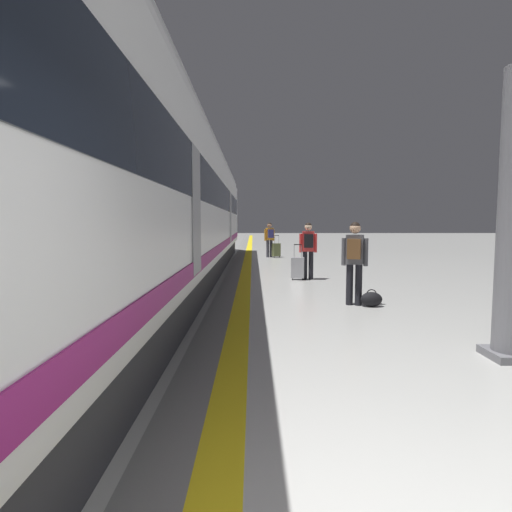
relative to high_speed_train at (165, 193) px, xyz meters
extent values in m
cube|color=yellow|center=(2.12, -0.06, -2.50)|extent=(0.36, 80.00, 0.01)
cube|color=slate|center=(1.79, -0.06, -2.50)|extent=(0.63, 80.00, 0.01)
cube|color=#38383D|center=(0.00, -0.50, -2.15)|extent=(2.67, 26.02, 0.70)
cube|color=white|center=(0.00, -0.50, -0.35)|extent=(2.90, 27.10, 2.90)
cylinder|color=white|center=(0.00, -0.50, 1.05)|extent=(2.84, 26.56, 2.84)
cube|color=black|center=(0.00, -0.50, 0.00)|extent=(2.93, 25.48, 0.80)
cube|color=#8C1966|center=(0.00, -0.50, -1.50)|extent=(2.94, 26.56, 0.24)
cone|color=white|center=(0.00, 14.35, -0.60)|extent=(2.75, 2.60, 2.75)
cube|color=gray|center=(1.46, -4.56, -0.60)|extent=(0.02, 0.90, 2.00)
cube|color=gray|center=(1.46, 5.60, -0.60)|extent=(0.02, 0.90, 2.00)
cylinder|color=black|center=(4.38, -2.71, -2.08)|extent=(0.14, 0.14, 0.85)
cylinder|color=black|center=(4.55, -2.77, -2.08)|extent=(0.14, 0.14, 0.85)
cube|color=#4C4C51|center=(4.46, -2.74, -1.34)|extent=(0.39, 0.31, 0.61)
cylinder|color=#4C4C51|center=(4.26, -2.66, -1.39)|extent=(0.09, 0.09, 0.57)
cylinder|color=#4C4C51|center=(4.68, -2.81, -1.39)|extent=(0.09, 0.09, 0.57)
sphere|color=tan|center=(4.46, -2.74, -0.91)|extent=(0.22, 0.22, 0.22)
sphere|color=black|center=(4.46, -2.74, -0.88)|extent=(0.21, 0.21, 0.21)
cube|color=brown|center=(4.41, -2.88, -1.32)|extent=(0.30, 0.22, 0.41)
ellipsoid|color=black|center=(4.78, -2.91, -2.35)|extent=(0.44, 0.26, 0.30)
torus|color=black|center=(4.78, -2.91, -2.25)|extent=(0.22, 0.02, 0.22)
cylinder|color=black|center=(3.92, 1.10, -2.08)|extent=(0.14, 0.14, 0.84)
cylinder|color=black|center=(4.10, 1.09, -2.08)|extent=(0.14, 0.14, 0.84)
cube|color=red|center=(4.01, 1.10, -1.36)|extent=(0.35, 0.22, 0.60)
cylinder|color=red|center=(3.79, 1.12, -1.41)|extent=(0.09, 0.09, 0.56)
cylinder|color=red|center=(4.23, 1.10, -1.41)|extent=(0.09, 0.09, 0.56)
sphere|color=beige|center=(4.01, 1.10, -0.93)|extent=(0.22, 0.22, 0.22)
sphere|color=black|center=(4.01, 1.10, -0.90)|extent=(0.20, 0.20, 0.20)
cube|color=black|center=(4.01, 0.95, -1.34)|extent=(0.27, 0.15, 0.40)
cube|color=#9E9EA3|center=(3.69, 0.98, -2.14)|extent=(0.41, 0.28, 0.61)
cube|color=#9E9EA3|center=(3.71, 1.09, -2.21)|extent=(0.31, 0.07, 0.34)
cylinder|color=black|center=(3.54, 0.94, -2.47)|extent=(0.03, 0.06, 0.06)
cylinder|color=black|center=(3.82, 0.89, -2.47)|extent=(0.03, 0.06, 0.06)
cylinder|color=gray|center=(3.58, 0.94, -1.64)|extent=(0.02, 0.02, 0.38)
cylinder|color=gray|center=(3.79, 0.90, -1.64)|extent=(0.02, 0.02, 0.38)
cube|color=black|center=(3.68, 0.92, -1.45)|extent=(0.22, 0.06, 0.02)
cylinder|color=#383842|center=(3.08, 8.74, -2.09)|extent=(0.14, 0.14, 0.83)
cylinder|color=#383842|center=(3.25, 8.81, -2.09)|extent=(0.14, 0.14, 0.83)
cube|color=orange|center=(3.16, 8.77, -1.37)|extent=(0.39, 0.31, 0.59)
cylinder|color=orange|center=(2.96, 8.71, -1.42)|extent=(0.09, 0.09, 0.55)
cylinder|color=orange|center=(3.36, 8.86, -1.42)|extent=(0.09, 0.09, 0.55)
sphere|color=#A37556|center=(3.16, 8.77, -0.95)|extent=(0.22, 0.22, 0.22)
sphere|color=black|center=(3.16, 8.77, -0.92)|extent=(0.20, 0.20, 0.20)
cube|color=navy|center=(3.22, 8.64, -1.35)|extent=(0.29, 0.22, 0.40)
cube|color=#596038|center=(3.48, 8.65, -2.13)|extent=(0.44, 0.35, 0.62)
cube|color=#596038|center=(3.44, 8.76, -2.21)|extent=(0.29, 0.13, 0.34)
cylinder|color=black|center=(3.38, 8.54, -2.47)|extent=(0.04, 0.06, 0.06)
cylinder|color=black|center=(3.64, 8.65, -2.47)|extent=(0.04, 0.06, 0.06)
cylinder|color=gray|center=(3.41, 8.56, -1.63)|extent=(0.02, 0.02, 0.38)
cylinder|color=gray|center=(3.60, 8.64, -1.63)|extent=(0.02, 0.02, 0.38)
cube|color=black|center=(3.50, 8.60, -1.44)|extent=(0.21, 0.11, 0.02)
cube|color=slate|center=(5.63, -6.11, -2.45)|extent=(0.56, 0.56, 0.10)
camera|label=1|loc=(2.37, -11.23, -0.76)|focal=29.10mm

